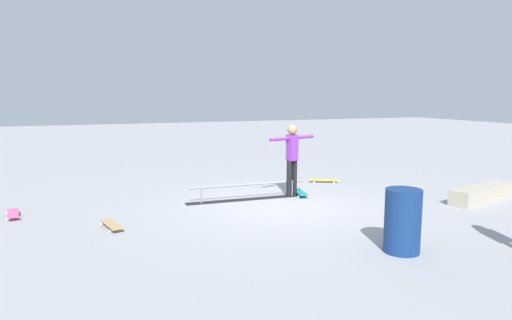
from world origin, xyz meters
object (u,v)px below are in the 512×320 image
skate_ledge (483,193)px  trash_bin (403,221)px  skater_main (292,155)px  loose_skateboard_yellow (324,180)px  loose_skateboard_pink (13,213)px  skateboard_main (300,192)px  loose_skateboard_natural (112,224)px  grind_rail (248,193)px

skate_ledge → trash_bin: 4.49m
skater_main → loose_skateboard_yellow: size_ratio=2.13×
skate_ledge → loose_skateboard_pink: 10.17m
skater_main → skateboard_main: skater_main is taller
skateboard_main → loose_skateboard_natural: bearing=-64.1°
loose_skateboard_pink → loose_skateboard_natural: same height
skater_main → loose_skateboard_natural: size_ratio=2.08×
skateboard_main → loose_skateboard_natural: size_ratio=1.00×
skater_main → grind_rail: bearing=159.1°
loose_skateboard_yellow → trash_bin: (1.67, 5.28, 0.42)m
skater_main → skateboard_main: 0.95m
grind_rail → skate_ledge: 5.40m
skater_main → loose_skateboard_pink: (5.99, -0.38, -0.92)m
skater_main → loose_skateboard_yellow: (-1.58, -1.20, -0.92)m
skate_ledge → skater_main: skater_main is taller
skate_ledge → loose_skateboard_natural: skate_ledge is taller
loose_skateboard_pink → trash_bin: (-5.90, 4.45, 0.42)m
skater_main → trash_bin: size_ratio=1.73×
skater_main → trash_bin: bearing=-109.1°
skate_ledge → loose_skateboard_natural: (8.10, -0.89, -0.10)m
skate_ledge → loose_skateboard_yellow: 3.97m
skateboard_main → loose_skateboard_pink: same height
skateboard_main → loose_skateboard_pink: bearing=-82.0°
loose_skateboard_natural → trash_bin: 5.07m
skater_main → loose_skateboard_yellow: bearing=19.5°
loose_skateboard_yellow → trash_bin: size_ratio=0.81×
grind_rail → skateboard_main: size_ratio=3.57×
skate_ledge → loose_skateboard_yellow: skate_ledge is taller
loose_skateboard_natural → skater_main: bearing=-87.4°
grind_rail → skateboard_main: (-1.33, 0.04, -0.09)m
skate_ledge → skateboard_main: bearing=-29.3°
skater_main → loose_skateboard_pink: skater_main is taller
skate_ledge → skater_main: 4.46m
loose_skateboard_pink → loose_skateboard_natural: (-1.78, 1.52, 0.00)m
skater_main → loose_skateboard_natural: skater_main is taller
skate_ledge → skateboard_main: (3.66, -2.05, -0.10)m
skater_main → loose_skateboard_yellow: 2.19m
grind_rail → loose_skateboard_yellow: size_ratio=3.65×
skate_ledge → trash_bin: size_ratio=2.12×
skate_ledge → loose_skateboard_yellow: bearing=-54.4°
grind_rail → skate_ledge: size_ratio=1.40×
grind_rail → trash_bin: trash_bin is taller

